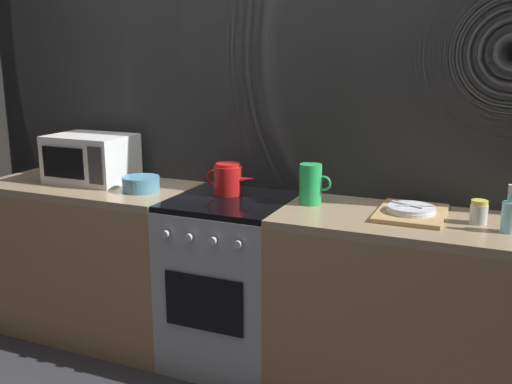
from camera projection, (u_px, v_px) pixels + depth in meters
The scene contains 12 objects.
ground_plane at pixel (232, 358), 3.17m from camera, with size 8.00×8.00×0.00m, color #2D2D33.
back_wall at pixel (255, 133), 3.18m from camera, with size 3.60×0.05×2.40m.
counter_left at pixel (94, 258), 3.41m from camera, with size 1.20×0.60×0.90m.
stove_unit at pixel (231, 281), 3.07m from camera, with size 0.60×0.63×0.90m.
counter_right at pixel (404, 310), 2.72m from camera, with size 1.20×0.60×0.90m.
microwave at pixel (91, 158), 3.34m from camera, with size 0.46×0.35×0.27m.
kettle at pixel (228, 179), 3.04m from camera, with size 0.28×0.15×0.17m.
mixing_bowl at pixel (141, 184), 3.12m from camera, with size 0.20×0.20×0.08m, color teal.
pitcher at pixel (311, 184), 2.84m from camera, with size 0.16×0.11×0.20m.
dish_pile at pixel (411, 212), 2.66m from camera, with size 0.30×0.40×0.06m.
spice_jar at pixel (479, 212), 2.53m from camera, with size 0.08×0.08×0.10m.
spray_bottle at pixel (510, 214), 2.39m from camera, with size 0.08×0.06×0.20m.
Camera 1 is at (1.26, -2.58, 1.63)m, focal length 40.71 mm.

